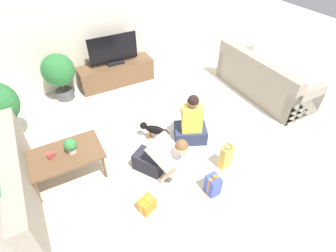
{
  "coord_description": "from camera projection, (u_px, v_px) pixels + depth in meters",
  "views": [
    {
      "loc": [
        -1.5,
        -2.64,
        3.07
      ],
      "look_at": [
        -0.05,
        0.04,
        0.45
      ],
      "focal_mm": 28.0,
      "sensor_mm": 36.0,
      "label": 1
    }
  ],
  "objects": [
    {
      "name": "potted_plant_back_left",
      "position": [
        59.0,
        72.0,
        5.0
      ],
      "size": [
        0.61,
        0.61,
        0.94
      ],
      "color": "#4C4C51",
      "rests_on": "ground_plane"
    },
    {
      "name": "mug",
      "position": [
        50.0,
        155.0,
        3.46
      ],
      "size": [
        0.12,
        0.08,
        0.09
      ],
      "color": "#B23D38",
      "rests_on": "coffee_table"
    },
    {
      "name": "dog",
      "position": [
        153.0,
        129.0,
        4.32
      ],
      "size": [
        0.37,
        0.4,
        0.31
      ],
      "rotation": [
        0.0,
        0.0,
        3.89
      ],
      "color": "black",
      "rests_on": "ground_plane"
    },
    {
      "name": "tv",
      "position": [
        114.0,
        52.0,
        5.35
      ],
      "size": [
        1.02,
        0.2,
        0.61
      ],
      "color": "black",
      "rests_on": "tv_console"
    },
    {
      "name": "sofa_right",
      "position": [
        263.0,
        80.0,
        5.33
      ],
      "size": [
        0.86,
        2.08,
        0.85
      ],
      "rotation": [
        0.0,
        0.0,
        1.57
      ],
      "color": "gray",
      "rests_on": "ground_plane"
    },
    {
      "name": "gift_box_b",
      "position": [
        147.0,
        204.0,
        3.37
      ],
      "size": [
        0.25,
        0.22,
        0.26
      ],
      "rotation": [
        0.0,
        0.0,
        0.33
      ],
      "color": "orange",
      "rests_on": "ground_plane"
    },
    {
      "name": "sofa_left",
      "position": [
        1.0,
        196.0,
        3.24
      ],
      "size": [
        0.86,
        2.08,
        0.85
      ],
      "rotation": [
        0.0,
        0.0,
        -1.57
      ],
      "color": "gray",
      "rests_on": "ground_plane"
    },
    {
      "name": "person_sitting",
      "position": [
        191.0,
        124.0,
        4.24
      ],
      "size": [
        0.64,
        0.6,
        0.91
      ],
      "rotation": [
        0.0,
        0.0,
        2.71
      ],
      "color": "#283351",
      "rests_on": "ground_plane"
    },
    {
      "name": "tabletop_plant",
      "position": [
        70.0,
        146.0,
        3.49
      ],
      "size": [
        0.17,
        0.17,
        0.22
      ],
      "color": "beige",
      "rests_on": "coffee_table"
    },
    {
      "name": "tv_console",
      "position": [
        117.0,
        73.0,
        5.67
      ],
      "size": [
        1.58,
        0.47,
        0.47
      ],
      "color": "brown",
      "rests_on": "ground_plane"
    },
    {
      "name": "person_kneeling",
      "position": [
        162.0,
        157.0,
        3.66
      ],
      "size": [
        0.69,
        0.83,
        0.8
      ],
      "rotation": [
        0.0,
        0.0,
        0.57
      ],
      "color": "#23232D",
      "rests_on": "ground_plane"
    },
    {
      "name": "gift_box_a",
      "position": [
        213.0,
        185.0,
        3.54
      ],
      "size": [
        0.16,
        0.19,
        0.36
      ],
      "rotation": [
        0.0,
        0.0,
        0.01
      ],
      "color": "#3D51BC",
      "rests_on": "ground_plane"
    },
    {
      "name": "gift_bag_a",
      "position": [
        226.0,
        157.0,
        3.86
      ],
      "size": [
        0.21,
        0.14,
        0.43
      ],
      "rotation": [
        0.0,
        0.0,
        0.17
      ],
      "color": "#E5B74C",
      "rests_on": "ground_plane"
    },
    {
      "name": "wall_back",
      "position": [
        108.0,
        18.0,
        5.21
      ],
      "size": [
        8.4,
        0.06,
        2.6
      ],
      "color": "beige",
      "rests_on": "ground_plane"
    },
    {
      "name": "coffee_table",
      "position": [
        64.0,
        157.0,
        3.57
      ],
      "size": [
        1.03,
        0.62,
        0.47
      ],
      "color": "brown",
      "rests_on": "ground_plane"
    },
    {
      "name": "ground_plane",
      "position": [
        172.0,
        147.0,
        4.3
      ],
      "size": [
        16.0,
        16.0,
        0.0
      ],
      "primitive_type": "plane",
      "color": "beige"
    }
  ]
}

